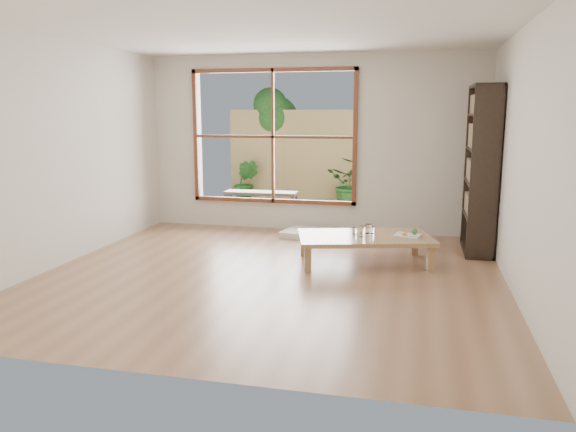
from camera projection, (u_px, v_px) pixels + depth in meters
name	position (u px, v px, depth m)	size (l,w,h in m)	color
ground	(271.00, 274.00, 6.21)	(5.00, 5.00, 0.00)	#A07150
low_table	(364.00, 239.00, 6.61)	(1.71, 1.23, 0.34)	#AC7B53
floor_cushion	(306.00, 233.00, 8.11)	(0.59, 0.59, 0.09)	beige
bookshelf	(481.00, 170.00, 7.04)	(0.34, 0.95, 2.10)	black
glass_tall	(363.00, 231.00, 6.54)	(0.07, 0.07, 0.13)	silver
glass_mid	(368.00, 229.00, 6.72)	(0.08, 0.08, 0.11)	silver
glass_short	(372.00, 230.00, 6.71)	(0.07, 0.07, 0.09)	silver
glass_small	(355.00, 231.00, 6.68)	(0.06, 0.06, 0.07)	silver
food_tray	(409.00, 234.00, 6.56)	(0.33, 0.26, 0.09)	white
deck	(290.00, 215.00, 9.75)	(2.80, 2.00, 0.05)	#352F27
garden_bench	(261.00, 195.00, 9.65)	(1.25, 0.41, 0.39)	black
bamboo_fence	(302.00, 158.00, 10.54)	(2.80, 0.06, 1.80)	tan
shrub_right	(353.00, 184.00, 10.02)	(0.86, 0.74, 0.95)	#316726
shrub_left	(246.00, 182.00, 10.58)	(0.47, 0.38, 0.86)	#316726
garden_tree	(271.00, 119.00, 10.84)	(1.04, 0.85, 2.22)	#4C3D2D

